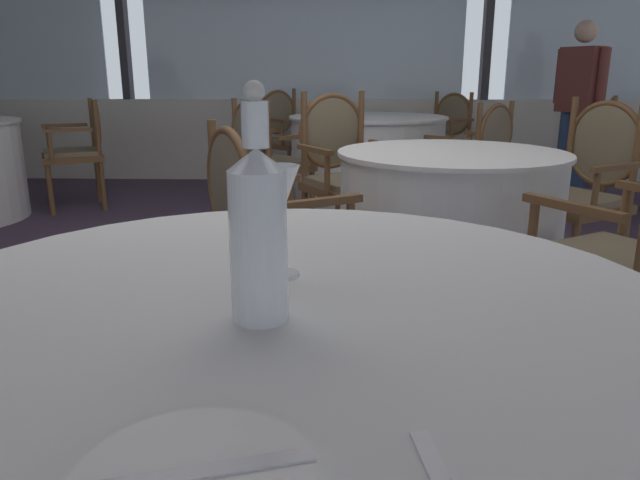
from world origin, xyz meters
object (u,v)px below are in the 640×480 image
Objects in this scene: dining_chair_1_1 at (286,131)px; dining_chair_1_2 at (265,153)px; water_bottle at (258,230)px; dining_chair_0_2 at (624,146)px; dining_chair_3_2 at (262,225)px; diner_person_0 at (578,99)px; wine_glass at (280,197)px; side_plate at (194,479)px; dining_chair_3_1 at (342,164)px; dining_chair_2_2 at (81,144)px; dining_chair_3_0 at (585,178)px; dining_chair_1_3 at (478,156)px; dining_chair_1_0 at (445,133)px.

dining_chair_1_1 is 1.03× the size of dining_chair_1_2.
dining_chair_0_2 is (2.42, 4.09, -0.35)m from water_bottle.
diner_person_0 reaches higher than dining_chair_3_2.
dining_chair_1_2 is (-0.44, 3.32, -0.35)m from wine_glass.
dining_chair_3_1 is at bearing 87.40° from side_plate.
dining_chair_1_1 is 1.55m from dining_chair_1_2.
dining_chair_2_2 is (-2.06, 3.93, -0.37)m from wine_glass.
dining_chair_1_2 is at bearing -143.18° from dining_chair_0_2.
wine_glass is at bearing 26.08° from dining_chair_3_0.
dining_chair_1_2 is 1.54m from dining_chair_1_3.
dining_chair_1_3 is at bearing 0.00° from dining_chair_1_1.
dining_chair_3_0 is 2.61m from diner_person_0.
diner_person_0 is at bearing 63.81° from wine_glass.
wine_glass is 3.37m from dining_chair_1_2.
side_plate is 3.13m from dining_chair_3_0.
wine_glass reaches higher than dining_chair_1_0.
water_bottle is at bearing -127.10° from dining_chair_1_2.
water_bottle is 0.19m from wine_glass.
dining_chair_2_2 is (-2.05, 4.11, -0.36)m from water_bottle.
dining_chair_1_2 is at bearing -61.48° from dining_chair_3_0.
dining_chair_0_2 is 0.59× the size of diner_person_0.
dining_chair_3_2 is (-1.30, -2.06, 0.00)m from dining_chair_1_3.
side_plate is at bearing 33.83° from diner_person_0.
water_bottle is at bearing 33.17° from dining_chair_1_0.
water_bottle is at bearing 89.00° from dining_chair_2_2.
dining_chair_3_0 reaches higher than dining_chair_1_3.
dining_chair_0_2 is at bearing 99.60° from dining_chair_1_0.
dining_chair_3_1 is at bearing -30.99° from dining_chair_1_1.
wine_glass is 5.20m from diner_person_0.
dining_chair_1_2 is (-0.02, -1.55, -0.02)m from dining_chair_1_1.
dining_chair_1_1 reaches higher than dining_chair_1_2.
dining_chair_3_2 is at bearing 21.75° from diner_person_0.
dining_chair_1_1 is 2.75m from diner_person_0.
diner_person_0 is at bearing -18.05° from dining_chair_1_2.
dining_chair_1_2 reaches higher than dining_chair_0_2.
wine_glass is (0.02, 0.54, 0.13)m from side_plate.
dining_chair_1_1 is 2.38m from dining_chair_3_1.
wine_glass is at bearing 90.20° from dining_chair_2_2.
dining_chair_3_0 reaches higher than dining_chair_0_2.
dining_chair_1_2 is at bearing -6.09° from diner_person_0.
diner_person_0 is at bearing 127.20° from dining_chair_1_0.
dining_chair_3_0 reaches higher than dining_chair_2_2.
dining_chair_3_0 is at bearing 52.61° from dining_chair_1_0.
wine_glass is 0.20× the size of dining_chair_0_2.
dining_chair_3_1 reaches higher than dining_chair_2_2.
dining_chair_0_2 is 1.00× the size of dining_chair_1_2.
side_plate is at bearing -115.53° from dining_chair_3_2.
dining_chair_1_1 is 1.07× the size of dining_chair_2_2.
dining_chair_1_2 is 1.01× the size of dining_chair_3_2.
dining_chair_3_0 is (0.31, -2.61, 0.00)m from dining_chair_1_0.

